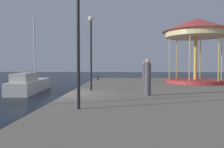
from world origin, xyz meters
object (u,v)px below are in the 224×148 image
(sailboat_white, at_px, (30,84))
(lamp_post_mid_promenade, at_px, (78,27))
(bollard_north, at_px, (98,78))
(person_mid_promenade, at_px, (144,72))
(carousel, at_px, (196,34))
(lamp_post_far_end, at_px, (91,40))
(person_far_corner, at_px, (148,78))

(sailboat_white, bearing_deg, lamp_post_mid_promenade, -59.83)
(bollard_north, xyz_separation_m, person_mid_promenade, (4.77, -2.76, 0.73))
(bollard_north, relative_size, person_mid_promenade, 0.20)
(carousel, xyz_separation_m, lamp_post_far_end, (-8.58, -6.06, -1.16))
(sailboat_white, distance_m, lamp_post_mid_promenade, 13.38)
(lamp_post_mid_promenade, distance_m, person_mid_promenade, 13.69)
(sailboat_white, xyz_separation_m, person_mid_promenade, (10.39, 1.72, 1.04))
(lamp_post_mid_promenade, height_order, bollard_north, lamp_post_mid_promenade)
(lamp_post_mid_promenade, xyz_separation_m, person_far_corner, (3.01, 3.66, -2.11))
(lamp_post_far_end, xyz_separation_m, person_far_corner, (3.30, -2.07, -2.25))
(carousel, relative_size, person_mid_promenade, 3.01)
(lamp_post_far_end, relative_size, person_mid_promenade, 2.39)
(lamp_post_far_end, bearing_deg, sailboat_white, 138.56)
(lamp_post_mid_promenade, height_order, lamp_post_far_end, lamp_post_far_end)
(carousel, height_order, person_far_corner, carousel)
(lamp_post_mid_promenade, bearing_deg, person_far_corner, 50.56)
(person_mid_promenade, bearing_deg, sailboat_white, -170.61)
(carousel, relative_size, bollard_north, 14.79)
(lamp_post_far_end, relative_size, person_far_corner, 2.39)
(lamp_post_far_end, distance_m, bollard_north, 10.44)
(carousel, bearing_deg, lamp_post_far_end, -144.79)
(carousel, distance_m, person_mid_promenade, 5.72)
(lamp_post_far_end, bearing_deg, person_far_corner, -32.12)
(person_mid_promenade, bearing_deg, lamp_post_mid_promenade, -106.57)
(lamp_post_far_end, xyz_separation_m, person_mid_promenade, (4.15, 7.23, -2.25))
(carousel, xyz_separation_m, person_far_corner, (-5.28, -8.13, -3.41))
(carousel, distance_m, lamp_post_mid_promenade, 14.47)
(person_far_corner, bearing_deg, carousel, 56.98)
(sailboat_white, relative_size, lamp_post_far_end, 1.62)
(lamp_post_mid_promenade, relative_size, bollard_north, 11.14)
(bollard_north, distance_m, person_mid_promenade, 5.56)
(bollard_north, bearing_deg, person_far_corner, -71.99)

